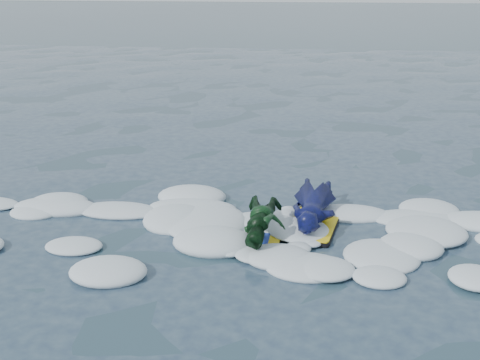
% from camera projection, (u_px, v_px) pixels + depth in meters
% --- Properties ---
extents(ground, '(120.00, 120.00, 0.00)m').
position_uv_depth(ground, '(221.00, 260.00, 7.72)').
color(ground, '#162436').
rests_on(ground, ground).
extents(foam_band, '(12.00, 3.10, 0.30)m').
position_uv_depth(foam_band, '(231.00, 227.00, 8.68)').
color(foam_band, silver).
rests_on(foam_band, ground).
extents(prone_woman_unit, '(0.88, 1.85, 0.47)m').
position_uv_depth(prone_woman_unit, '(314.00, 207.00, 8.77)').
color(prone_woman_unit, black).
rests_on(prone_woman_unit, ground).
extents(prone_child_unit, '(0.71, 1.31, 0.50)m').
position_uv_depth(prone_child_unit, '(263.00, 225.00, 8.15)').
color(prone_child_unit, black).
rests_on(prone_child_unit, ground).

